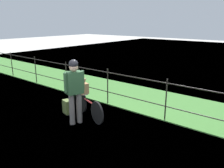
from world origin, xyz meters
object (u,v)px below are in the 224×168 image
Objects in this scene: bicycle_main at (88,106)px; cyclist_person at (74,86)px; backpack_on_paving at (67,107)px; terrier_dog at (83,81)px; wooden_crate at (82,88)px.

bicycle_main is 0.89× the size of cyclist_person.
backpack_on_paving is (-0.68, 0.29, -0.80)m from cyclist_person.
cyclist_person reaches higher than bicycle_main.
bicycle_main is at bearing 92.12° from cyclist_person.
cyclist_person is (0.32, -0.58, 0.02)m from terrier_dog.
cyclist_person reaches higher than backpack_on_paving.
bicycle_main is at bearing -18.51° from wooden_crate.
backpack_on_paving is at bearing 157.27° from cyclist_person.
backpack_on_paving is at bearing -138.83° from wooden_crate.
terrier_dog is 0.81× the size of backpack_on_paving.
wooden_crate is 0.23m from terrier_dog.
bicycle_main is 0.83m from cyclist_person.
wooden_crate is 0.80× the size of backpack_on_paving.
bicycle_main is at bearing 30.54° from backpack_on_paving.
terrier_dog is (0.02, -0.01, 0.22)m from wooden_crate.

